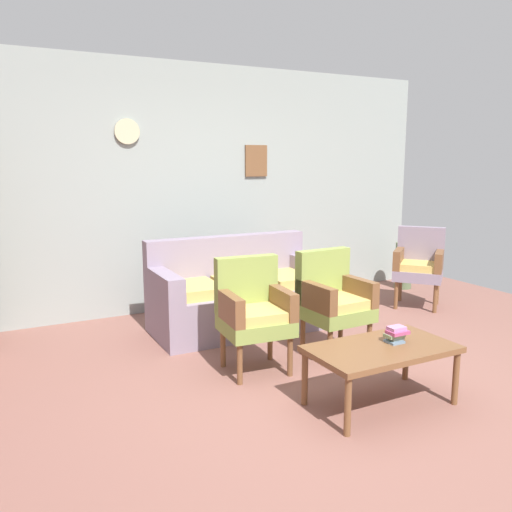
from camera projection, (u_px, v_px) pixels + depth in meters
ground_plane at (312, 394)px, 3.85m from camera, size 7.68×7.68×0.00m
wall_back_with_decor at (182, 188)px, 5.90m from camera, size 6.40×0.09×2.70m
floral_couch at (238, 296)px, 5.31m from camera, size 1.73×0.83×0.90m
armchair_near_cabinet at (253, 309)px, 4.23m from camera, size 0.56×0.53×0.90m
armchair_near_couch_end at (333, 298)px, 4.56m from camera, size 0.54×0.51×0.90m
wingback_chair_by_fireplace at (419, 263)px, 6.09m from camera, size 0.71×0.71×0.90m
coffee_table at (381, 352)px, 3.63m from camera, size 1.00×0.56×0.42m
book_stack_on_table at (396, 334)px, 3.69m from camera, size 0.15×0.11×0.11m
floor_vase_by_wall at (403, 265)px, 6.97m from camera, size 0.22×0.22×0.60m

